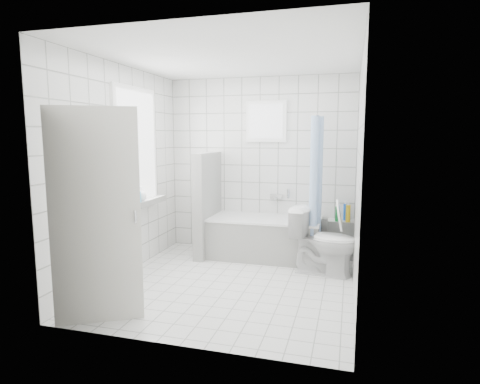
% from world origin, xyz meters
% --- Properties ---
extents(ground, '(3.00, 3.00, 0.00)m').
position_xyz_m(ground, '(0.00, 0.00, 0.00)').
color(ground, white).
rests_on(ground, ground).
extents(ceiling, '(3.00, 3.00, 0.00)m').
position_xyz_m(ceiling, '(0.00, 0.00, 2.60)').
color(ceiling, white).
rests_on(ceiling, ground).
extents(wall_back, '(2.80, 0.02, 2.60)m').
position_xyz_m(wall_back, '(0.00, 1.50, 1.30)').
color(wall_back, white).
rests_on(wall_back, ground).
extents(wall_front, '(2.80, 0.02, 2.60)m').
position_xyz_m(wall_front, '(0.00, -1.50, 1.30)').
color(wall_front, white).
rests_on(wall_front, ground).
extents(wall_left, '(0.02, 3.00, 2.60)m').
position_xyz_m(wall_left, '(-1.40, 0.00, 1.30)').
color(wall_left, white).
rests_on(wall_left, ground).
extents(wall_right, '(0.02, 3.00, 2.60)m').
position_xyz_m(wall_right, '(1.40, 0.00, 1.30)').
color(wall_right, white).
rests_on(wall_right, ground).
extents(window_left, '(0.01, 0.90, 1.40)m').
position_xyz_m(window_left, '(-1.35, 0.30, 1.60)').
color(window_left, white).
rests_on(window_left, wall_left).
extents(window_back, '(0.50, 0.01, 0.50)m').
position_xyz_m(window_back, '(0.10, 1.46, 1.95)').
color(window_back, white).
rests_on(window_back, wall_back).
extents(window_sill, '(0.18, 1.02, 0.08)m').
position_xyz_m(window_sill, '(-1.31, 0.30, 0.86)').
color(window_sill, white).
rests_on(window_sill, wall_left).
extents(door, '(0.72, 0.43, 2.00)m').
position_xyz_m(door, '(-0.90, -1.28, 1.00)').
color(door, silver).
rests_on(door, ground).
extents(bathtub, '(1.57, 0.77, 0.58)m').
position_xyz_m(bathtub, '(0.17, 1.12, 0.29)').
color(bathtub, white).
rests_on(bathtub, ground).
extents(partition_wall, '(0.15, 0.85, 1.50)m').
position_xyz_m(partition_wall, '(-0.68, 1.07, 0.75)').
color(partition_wall, white).
rests_on(partition_wall, ground).
extents(tiled_ledge, '(0.40, 0.24, 0.55)m').
position_xyz_m(tiled_ledge, '(1.24, 1.38, 0.28)').
color(tiled_ledge, white).
rests_on(tiled_ledge, ground).
extents(toilet, '(0.88, 0.58, 0.84)m').
position_xyz_m(toilet, '(1.03, 0.65, 0.42)').
color(toilet, white).
rests_on(toilet, ground).
extents(curtain_rod, '(0.02, 0.80, 0.02)m').
position_xyz_m(curtain_rod, '(0.90, 1.10, 2.00)').
color(curtain_rod, silver).
rests_on(curtain_rod, wall_back).
extents(shower_curtain, '(0.14, 0.48, 1.78)m').
position_xyz_m(shower_curtain, '(0.90, 0.97, 1.10)').
color(shower_curtain, '#467ECE').
rests_on(shower_curtain, curtain_rod).
extents(tub_faucet, '(0.18, 0.06, 0.06)m').
position_xyz_m(tub_faucet, '(0.27, 1.46, 0.85)').
color(tub_faucet, silver).
rests_on(tub_faucet, wall_back).
extents(sill_bottles, '(0.17, 0.41, 0.28)m').
position_xyz_m(sill_bottles, '(-1.30, 0.12, 1.01)').
color(sill_bottles, '#38BFFF').
rests_on(sill_bottles, window_sill).
extents(ledge_bottles, '(0.21, 0.18, 0.24)m').
position_xyz_m(ledge_bottles, '(1.25, 1.34, 0.66)').
color(ledge_bottles, '#168535').
rests_on(ledge_bottles, tiled_ledge).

